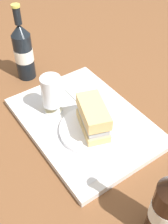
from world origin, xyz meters
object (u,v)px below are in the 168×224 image
at_px(plate, 93,130).
at_px(second_bottle, 167,207).
at_px(sandwich, 93,116).
at_px(beer_glass, 52,94).
at_px(beer_bottle, 23,51).

height_order(plate, second_bottle, second_bottle).
distance_m(plate, sandwich, 0.05).
height_order(sandwich, beer_glass, beer_glass).
xyz_separation_m(beer_glass, second_bottle, (-0.44, -0.00, 0.02)).
bearing_deg(beer_bottle, sandwich, -176.19).
xyz_separation_m(plate, beer_bottle, (0.37, 0.02, 0.08)).
bearing_deg(beer_bottle, plate, -176.39).
bearing_deg(plate, sandwich, -19.37).
xyz_separation_m(sandwich, beer_bottle, (0.37, 0.02, 0.03)).
height_order(beer_glass, second_bottle, second_bottle).
relative_size(beer_bottle, second_bottle, 1.00).
distance_m(plate, beer_bottle, 0.38).
distance_m(sandwich, second_bottle, 0.31).
relative_size(sandwich, beer_bottle, 0.54).
relative_size(sandwich, second_bottle, 0.54).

